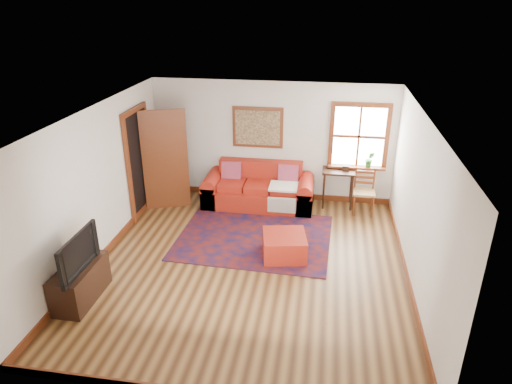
% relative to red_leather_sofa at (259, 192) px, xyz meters
% --- Properties ---
extents(ground, '(5.50, 5.50, 0.00)m').
position_rel_red_leather_sofa_xyz_m(ground, '(0.21, -2.31, -0.29)').
color(ground, '#452812').
rests_on(ground, ground).
extents(room_envelope, '(5.04, 5.54, 2.52)m').
position_rel_red_leather_sofa_xyz_m(room_envelope, '(0.21, -2.30, 1.36)').
color(room_envelope, silver).
rests_on(room_envelope, ground).
extents(window, '(1.18, 0.20, 1.38)m').
position_rel_red_leather_sofa_xyz_m(window, '(1.99, 0.39, 1.02)').
color(window, white).
rests_on(window, ground).
extents(doorway, '(0.89, 1.08, 2.14)m').
position_rel_red_leather_sofa_xyz_m(doorway, '(-2.00, -0.53, 0.78)').
color(doorway, black).
rests_on(doorway, ground).
extents(framed_artwork, '(1.05, 0.07, 0.85)m').
position_rel_red_leather_sofa_xyz_m(framed_artwork, '(-0.09, 0.40, 1.26)').
color(framed_artwork, maroon).
rests_on(framed_artwork, ground).
extents(persian_rug, '(2.80, 2.27, 0.02)m').
position_rel_red_leather_sofa_xyz_m(persian_rug, '(0.14, -1.41, -0.28)').
color(persian_rug, '#59140C').
rests_on(persian_rug, ground).
extents(red_leather_sofa, '(2.25, 0.93, 0.88)m').
position_rel_red_leather_sofa_xyz_m(red_leather_sofa, '(0.00, 0.00, 0.00)').
color(red_leather_sofa, '#A52315').
rests_on(red_leather_sofa, ground).
extents(red_ottoman, '(0.82, 0.82, 0.40)m').
position_rel_red_leather_sofa_xyz_m(red_ottoman, '(0.73, -1.96, -0.09)').
color(red_ottoman, '#A52315').
rests_on(red_ottoman, ground).
extents(side_table, '(0.66, 0.49, 0.79)m').
position_rel_red_leather_sofa_xyz_m(side_table, '(1.61, 0.22, 0.37)').
color(side_table, black).
rests_on(side_table, ground).
extents(ladder_back_chair, '(0.43, 0.41, 0.91)m').
position_rel_red_leather_sofa_xyz_m(ladder_back_chair, '(2.13, -0.01, 0.20)').
color(ladder_back_chair, tan).
rests_on(ladder_back_chair, ground).
extents(media_cabinet, '(0.45, 0.99, 0.54)m').
position_rel_red_leather_sofa_xyz_m(media_cabinet, '(-2.05, -3.59, -0.02)').
color(media_cabinet, black).
rests_on(media_cabinet, ground).
extents(television, '(0.13, 0.98, 0.57)m').
position_rel_red_leather_sofa_xyz_m(television, '(-2.03, -3.67, 0.54)').
color(television, black).
rests_on(television, media_cabinet).
extents(candle_hurricane, '(0.12, 0.12, 0.18)m').
position_rel_red_leather_sofa_xyz_m(candle_hurricane, '(-2.00, -3.22, 0.34)').
color(candle_hurricane, silver).
rests_on(candle_hurricane, media_cabinet).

